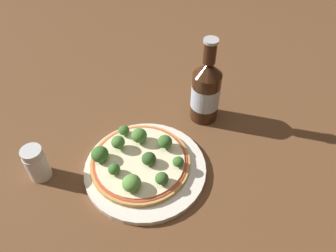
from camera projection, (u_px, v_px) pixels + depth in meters
name	position (u px, v px, depth m)	size (l,w,h in m)	color
ground_plane	(136.00, 172.00, 0.67)	(3.00, 3.00, 0.00)	brown
plate	(145.00, 169.00, 0.67)	(0.25, 0.25, 0.01)	silver
pizza	(140.00, 162.00, 0.67)	(0.20, 0.20, 0.01)	tan
broccoli_floret_0	(113.00, 168.00, 0.64)	(0.02, 0.02, 0.02)	#6B8E51
broccoli_floret_1	(132.00, 183.00, 0.61)	(0.04, 0.04, 0.03)	#6B8E51
broccoli_floret_2	(149.00, 159.00, 0.65)	(0.03, 0.03, 0.03)	#6B8E51
broccoli_floret_3	(139.00, 135.00, 0.69)	(0.03, 0.03, 0.03)	#6B8E51
broccoli_floret_4	(178.00, 162.00, 0.65)	(0.02, 0.02, 0.02)	#6B8E51
broccoli_floret_5	(162.00, 178.00, 0.62)	(0.03, 0.03, 0.02)	#6B8E51
broccoli_floret_6	(100.00, 154.00, 0.66)	(0.04, 0.04, 0.03)	#6B8E51
broccoli_floret_7	(124.00, 130.00, 0.71)	(0.02, 0.02, 0.02)	#6B8E51
broccoli_floret_8	(118.00, 142.00, 0.67)	(0.03, 0.03, 0.03)	#6B8E51
broccoli_floret_9	(165.00, 142.00, 0.68)	(0.03, 0.03, 0.03)	#6B8E51
beer_bottle	(206.00, 91.00, 0.73)	(0.07, 0.07, 0.21)	#381E0F
pepper_shaker	(36.00, 163.00, 0.64)	(0.04, 0.04, 0.08)	silver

